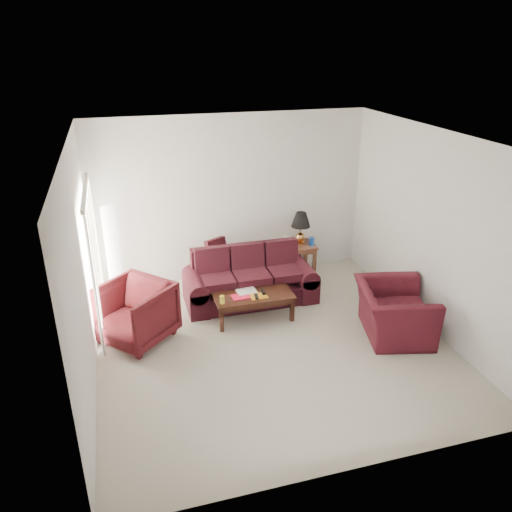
# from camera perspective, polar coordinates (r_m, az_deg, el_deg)

# --- Properties ---
(floor) EXTENTS (5.00, 5.00, 0.00)m
(floor) POSITION_cam_1_polar(r_m,az_deg,el_deg) (7.53, 1.80, -9.86)
(floor) COLOR beige
(floor) RESTS_ON ground
(blinds) EXTENTS (0.10, 2.00, 2.16)m
(blinds) POSITION_cam_1_polar(r_m,az_deg,el_deg) (7.91, -18.05, -0.47)
(blinds) COLOR silver
(blinds) RESTS_ON ground
(sofa) EXTENTS (2.25, 1.07, 0.90)m
(sofa) POSITION_cam_1_polar(r_m,az_deg,el_deg) (8.44, -0.66, -2.39)
(sofa) COLOR black
(sofa) RESTS_ON ground
(throw_pillow) EXTENTS (0.44, 0.36, 0.41)m
(throw_pillow) POSITION_cam_1_polar(r_m,az_deg,el_deg) (8.90, -4.57, 0.73)
(throw_pillow) COLOR black
(throw_pillow) RESTS_ON sofa
(end_table) EXTENTS (0.59, 0.59, 0.60)m
(end_table) POSITION_cam_1_polar(r_m,az_deg,el_deg) (9.53, 4.94, -0.31)
(end_table) COLOR brown
(end_table) RESTS_ON ground
(table_lamp) EXTENTS (0.37, 0.37, 0.60)m
(table_lamp) POSITION_cam_1_polar(r_m,az_deg,el_deg) (9.37, 5.12, 3.22)
(table_lamp) COLOR #DC8F45
(table_lamp) RESTS_ON end_table
(clock) EXTENTS (0.14, 0.05, 0.14)m
(clock) POSITION_cam_1_polar(r_m,az_deg,el_deg) (9.21, 4.19, 1.34)
(clock) COLOR #BBBABF
(clock) RESTS_ON end_table
(blue_canister) EXTENTS (0.13, 0.13, 0.16)m
(blue_canister) POSITION_cam_1_polar(r_m,az_deg,el_deg) (9.35, 6.37, 1.67)
(blue_canister) COLOR blue
(blue_canister) RESTS_ON end_table
(picture_frame) EXTENTS (0.18, 0.20, 0.06)m
(picture_frame) POSITION_cam_1_polar(r_m,az_deg,el_deg) (9.51, 3.45, 2.18)
(picture_frame) COLOR silver
(picture_frame) RESTS_ON end_table
(floor_lamp) EXTENTS (0.36, 0.36, 1.69)m
(floor_lamp) POSITION_cam_1_polar(r_m,az_deg,el_deg) (8.67, -16.01, 0.25)
(floor_lamp) COLOR white
(floor_lamp) RESTS_ON ground
(armchair_left) EXTENTS (1.38, 1.38, 0.90)m
(armchair_left) POSITION_cam_1_polar(r_m,az_deg,el_deg) (7.58, -13.72, -6.35)
(armchair_left) COLOR #3F0E12
(armchair_left) RESTS_ON ground
(armchair_right) EXTENTS (1.29, 1.40, 0.77)m
(armchair_right) POSITION_cam_1_polar(r_m,az_deg,el_deg) (7.81, 15.47, -6.14)
(armchair_right) COLOR #3B0D16
(armchair_right) RESTS_ON ground
(coffee_table) EXTENTS (1.27, 0.67, 0.44)m
(coffee_table) POSITION_cam_1_polar(r_m,az_deg,el_deg) (8.03, -0.35, -5.71)
(coffee_table) COLOR black
(coffee_table) RESTS_ON ground
(magazine_red) EXTENTS (0.28, 0.22, 0.02)m
(magazine_red) POSITION_cam_1_polar(r_m,az_deg,el_deg) (7.82, -1.80, -4.68)
(magazine_red) COLOR red
(magazine_red) RESTS_ON coffee_table
(magazine_white) EXTENTS (0.33, 0.26, 0.02)m
(magazine_white) POSITION_cam_1_polar(r_m,az_deg,el_deg) (7.98, -1.08, -4.07)
(magazine_white) COLOR white
(magazine_white) RESTS_ON coffee_table
(magazine_orange) EXTENTS (0.27, 0.20, 0.02)m
(magazine_orange) POSITION_cam_1_polar(r_m,az_deg,el_deg) (7.83, 0.31, -4.62)
(magazine_orange) COLOR orange
(magazine_orange) RESTS_ON coffee_table
(remote_a) EXTENTS (0.08, 0.18, 0.02)m
(remote_a) POSITION_cam_1_polar(r_m,az_deg,el_deg) (7.78, 0.04, -4.64)
(remote_a) COLOR black
(remote_a) RESTS_ON coffee_table
(remote_b) EXTENTS (0.06, 0.19, 0.02)m
(remote_b) POSITION_cam_1_polar(r_m,az_deg,el_deg) (7.93, 0.81, -4.09)
(remote_b) COLOR black
(remote_b) RESTS_ON coffee_table
(yellow_glass) EXTENTS (0.10, 0.10, 0.13)m
(yellow_glass) POSITION_cam_1_polar(r_m,az_deg,el_deg) (7.64, -3.90, -4.99)
(yellow_glass) COLOR gold
(yellow_glass) RESTS_ON coffee_table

